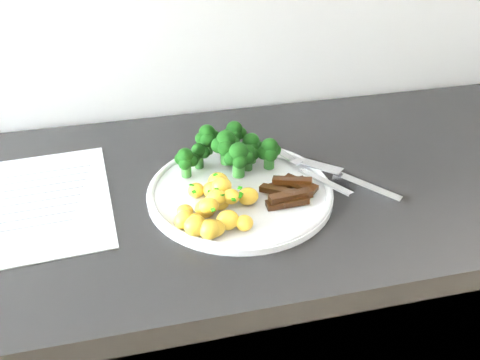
% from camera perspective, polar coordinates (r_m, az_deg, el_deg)
% --- Properties ---
extents(recipe_paper, '(0.23, 0.32, 0.00)m').
position_cam_1_polar(recipe_paper, '(0.91, -20.53, -2.20)').
color(recipe_paper, silver).
rests_on(recipe_paper, counter).
extents(plate, '(0.30, 0.30, 0.02)m').
position_cam_1_polar(plate, '(0.87, -0.00, -1.18)').
color(plate, white).
rests_on(plate, counter).
extents(broccoli, '(0.18, 0.12, 0.07)m').
position_cam_1_polar(broccoli, '(0.91, -0.93, 3.49)').
color(broccoli, '#286020').
rests_on(broccoli, plate).
extents(potatoes, '(0.14, 0.15, 0.04)m').
position_cam_1_polar(potatoes, '(0.81, -2.75, -2.75)').
color(potatoes, gold).
rests_on(potatoes, plate).
extents(beef_strips, '(0.09, 0.09, 0.03)m').
position_cam_1_polar(beef_strips, '(0.85, 5.27, -1.20)').
color(beef_strips, black).
rests_on(beef_strips, plate).
extents(fork, '(0.08, 0.17, 0.02)m').
position_cam_1_polar(fork, '(0.90, 7.99, 0.60)').
color(fork, silver).
rests_on(fork, plate).
extents(knife, '(0.18, 0.20, 0.03)m').
position_cam_1_polar(knife, '(0.91, 11.60, -0.06)').
color(knife, silver).
rests_on(knife, plate).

